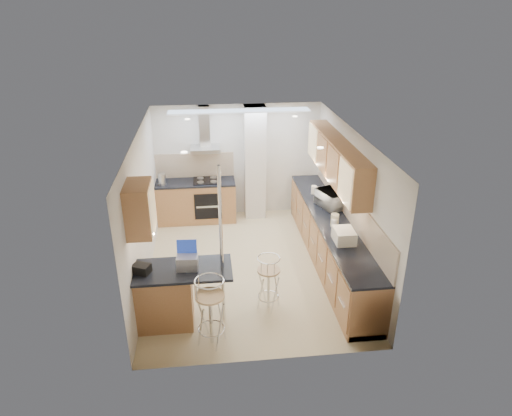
{
  "coord_description": "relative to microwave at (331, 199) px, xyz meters",
  "views": [
    {
      "loc": [
        -0.68,
        -7.16,
        4.48
      ],
      "look_at": [
        0.15,
        0.2,
        1.09
      ],
      "focal_mm": 32.0,
      "sensor_mm": 36.0,
      "label": 1
    }
  ],
  "objects": [
    {
      "name": "jar_a",
      "position": [
        -0.13,
        0.56,
        -0.08
      ],
      "size": [
        0.15,
        0.15,
        0.17
      ],
      "primitive_type": "cylinder",
      "rotation": [
        0.0,
        0.0,
        0.26
      ],
      "color": "white",
      "rests_on": "right_counter"
    },
    {
      "name": "bag",
      "position": [
        -3.28,
        -1.96,
        -0.07
      ],
      "size": [
        0.29,
        0.26,
        0.13
      ],
      "primitive_type": "cube",
      "rotation": [
        0.0,
        0.0,
        -0.42
      ],
      "color": "black",
      "rests_on": "peninsula"
    },
    {
      "name": "right_counter",
      "position": [
        -0.11,
        -0.48,
        -0.62
      ],
      "size": [
        0.63,
        4.4,
        0.92
      ],
      "color": "#9D6C3F",
      "rests_on": "ground"
    },
    {
      "name": "back_counter",
      "position": [
        -2.56,
        1.62,
        -0.62
      ],
      "size": [
        1.7,
        0.63,
        0.92
      ],
      "color": "#9D6C3F",
      "rests_on": "ground"
    },
    {
      "name": "peninsula",
      "position": [
        -2.73,
        -1.93,
        -0.6
      ],
      "size": [
        1.47,
        0.72,
        0.94
      ],
      "color": "#9D6C3F",
      "rests_on": "ground"
    },
    {
      "name": "room_shell",
      "position": [
        -1.29,
        -0.1,
        0.46
      ],
      "size": [
        3.64,
        4.84,
        2.51
      ],
      "color": "white",
      "rests_on": "ground"
    },
    {
      "name": "laptop",
      "position": [
        -2.64,
        -1.92,
        -0.04
      ],
      "size": [
        0.31,
        0.24,
        0.21
      ],
      "primitive_type": "cube",
      "rotation": [
        0.0,
        0.0,
        -0.05
      ],
      "color": "#9A9CA1",
      "rests_on": "peninsula"
    },
    {
      "name": "ground",
      "position": [
        -1.61,
        -0.48,
        -1.08
      ],
      "size": [
        4.8,
        4.8,
        0.0
      ],
      "primitive_type": "plane",
      "color": "beige",
      "rests_on": "ground"
    },
    {
      "name": "jar_d",
      "position": [
        -0.17,
        -0.82,
        -0.09
      ],
      "size": [
        0.13,
        0.13,
        0.15
      ],
      "primitive_type": "cylinder",
      "rotation": [
        0.0,
        0.0,
        -0.31
      ],
      "color": "white",
      "rests_on": "right_counter"
    },
    {
      "name": "microwave",
      "position": [
        0.0,
        0.0,
        0.0
      ],
      "size": [
        0.57,
        0.68,
        0.32
      ],
      "primitive_type": "imported",
      "rotation": [
        0.0,
        0.0,
        1.93
      ],
      "color": "white",
      "rests_on": "right_counter"
    },
    {
      "name": "kettle",
      "position": [
        -3.25,
        1.5,
        -0.04
      ],
      "size": [
        0.16,
        0.16,
        0.24
      ],
      "primitive_type": "cylinder",
      "color": "silver",
      "rests_on": "back_counter"
    },
    {
      "name": "bar_stool_end",
      "position": [
        -1.42,
        -1.72,
        -0.62
      ],
      "size": [
        0.46,
        0.46,
        0.92
      ],
      "primitive_type": null,
      "rotation": [
        0.0,
        0.0,
        1.32
      ],
      "color": "tan",
      "rests_on": "ground"
    },
    {
      "name": "bar_stool_near",
      "position": [
        -2.34,
        -2.44,
        -0.55
      ],
      "size": [
        0.48,
        0.48,
        1.06
      ],
      "primitive_type": null,
      "rotation": [
        0.0,
        0.0,
        -0.12
      ],
      "color": "tan",
      "rests_on": "ground"
    },
    {
      "name": "jar_b",
      "position": [
        -0.18,
        0.67,
        -0.08
      ],
      "size": [
        0.13,
        0.13,
        0.16
      ],
      "primitive_type": "cylinder",
      "rotation": [
        0.0,
        0.0,
        0.25
      ],
      "color": "white",
      "rests_on": "right_counter"
    },
    {
      "name": "jar_c",
      "position": [
        -0.14,
        -0.77,
        -0.05
      ],
      "size": [
        0.18,
        0.18,
        0.21
      ],
      "primitive_type": "cylinder",
      "rotation": [
        0.0,
        0.0,
        -0.33
      ],
      "color": "#B7B693",
      "rests_on": "right_counter"
    },
    {
      "name": "bread_bin",
      "position": [
        -0.15,
        -1.35,
        -0.05
      ],
      "size": [
        0.32,
        0.4,
        0.21
      ],
      "primitive_type": "cube",
      "rotation": [
        0.0,
        0.0,
        -0.01
      ],
      "color": "white",
      "rests_on": "right_counter"
    }
  ]
}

